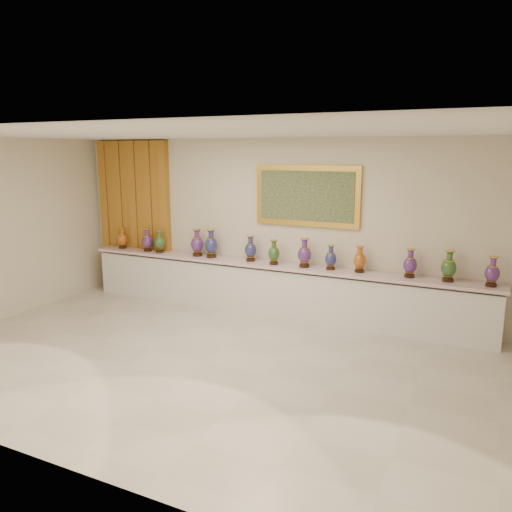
{
  "coord_description": "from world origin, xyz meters",
  "views": [
    {
      "loc": [
        3.3,
        -5.37,
        2.78
      ],
      "look_at": [
        -0.04,
        1.7,
        1.13
      ],
      "focal_mm": 35.0,
      "sensor_mm": 36.0,
      "label": 1
    }
  ],
  "objects_px": {
    "vase_0": "(122,239)",
    "vase_2": "(160,243)",
    "counter": "(272,290)",
    "vase_1": "(147,241)"
  },
  "relations": [
    {
      "from": "counter",
      "to": "vase_0",
      "type": "xyz_separation_m",
      "value": [
        -3.21,
        -0.02,
        0.65
      ]
    },
    {
      "from": "vase_2",
      "to": "vase_1",
      "type": "bearing_deg",
      "value": 178.4
    },
    {
      "from": "vase_0",
      "to": "vase_1",
      "type": "distance_m",
      "value": 0.63
    },
    {
      "from": "counter",
      "to": "vase_2",
      "type": "distance_m",
      "value": 2.39
    },
    {
      "from": "counter",
      "to": "vase_1",
      "type": "distance_m",
      "value": 2.67
    },
    {
      "from": "vase_0",
      "to": "vase_2",
      "type": "xyz_separation_m",
      "value": [
        0.92,
        -0.03,
        0.0
      ]
    },
    {
      "from": "counter",
      "to": "vase_2",
      "type": "xyz_separation_m",
      "value": [
        -2.29,
        -0.05,
        0.66
      ]
    },
    {
      "from": "vase_0",
      "to": "vase_1",
      "type": "relative_size",
      "value": 0.96
    },
    {
      "from": "vase_0",
      "to": "vase_1",
      "type": "height_order",
      "value": "vase_1"
    },
    {
      "from": "vase_1",
      "to": "vase_2",
      "type": "height_order",
      "value": "vase_1"
    }
  ]
}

